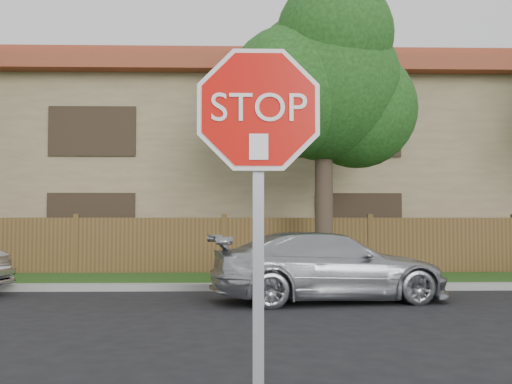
{
  "coord_description": "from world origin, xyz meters",
  "views": [
    {
      "loc": [
        0.47,
        -4.94,
        1.5
      ],
      "look_at": [
        0.57,
        -0.9,
        1.7
      ],
      "focal_mm": 42.0,
      "sensor_mm": 36.0,
      "label": 1
    }
  ],
  "objects": [
    {
      "name": "stop_sign",
      "position": [
        0.57,
        -1.48,
        1.83
      ],
      "size": [
        1.01,
        0.13,
        2.55
      ],
      "color": "gray",
      "rests_on": "sidewalk_near"
    },
    {
      "name": "apartment_building",
      "position": [
        0.0,
        17.0,
        3.53
      ],
      "size": [
        35.2,
        9.2,
        7.2
      ],
      "color": "#887554",
      "rests_on": "ground"
    },
    {
      "name": "tree_mid",
      "position": [
        2.52,
        9.57,
        4.87
      ],
      "size": [
        4.8,
        3.9,
        7.35
      ],
      "color": "#382B21",
      "rests_on": "ground"
    },
    {
      "name": "far_curb",
      "position": [
        0.0,
        8.15,
        0.07
      ],
      "size": [
        70.0,
        0.3,
        0.15
      ],
      "primitive_type": "cube",
      "color": "gray",
      "rests_on": "ground"
    },
    {
      "name": "sedan_right",
      "position": [
        2.12,
        6.33,
        0.65
      ],
      "size": [
        4.71,
        2.49,
        1.3
      ],
      "primitive_type": "imported",
      "rotation": [
        0.0,
        0.0,
        1.72
      ],
      "color": "#A5A8AC",
      "rests_on": "ground"
    },
    {
      "name": "grass_strip",
      "position": [
        0.0,
        9.8,
        0.06
      ],
      "size": [
        70.0,
        3.0,
        0.12
      ],
      "primitive_type": "cube",
      "color": "#1E4714",
      "rests_on": "ground"
    },
    {
      "name": "fence",
      "position": [
        0.0,
        11.4,
        0.8
      ],
      "size": [
        70.0,
        0.12,
        1.6
      ],
      "primitive_type": "cube",
      "color": "brown",
      "rests_on": "ground"
    }
  ]
}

